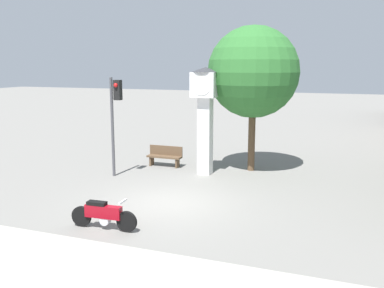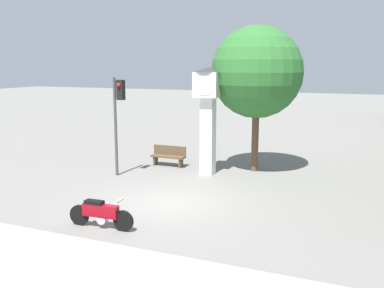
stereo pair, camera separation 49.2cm
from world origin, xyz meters
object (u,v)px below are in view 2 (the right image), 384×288
object	(u,v)px
traffic_light	(118,109)
bench	(169,155)
street_tree	(257,72)
clock_tower	(208,104)
motorcycle	(101,213)

from	to	relation	value
traffic_light	bench	size ratio (longest dim) A/B	2.54
street_tree	traffic_light	bearing A→B (deg)	-149.29
clock_tower	street_tree	bearing A→B (deg)	37.67
traffic_light	street_tree	bearing A→B (deg)	30.71
street_tree	bench	world-z (taller)	street_tree
clock_tower	street_tree	size ratio (longest dim) A/B	0.72
traffic_light	street_tree	xyz separation A→B (m)	(4.97, 2.95, 1.44)
clock_tower	bench	world-z (taller)	clock_tower
traffic_light	street_tree	world-z (taller)	street_tree
traffic_light	bench	world-z (taller)	traffic_light
street_tree	bench	size ratio (longest dim) A/B	3.87
traffic_light	bench	distance (m)	3.47
clock_tower	traffic_light	world-z (taller)	clock_tower
motorcycle	traffic_light	world-z (taller)	traffic_light
motorcycle	clock_tower	world-z (taller)	clock_tower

